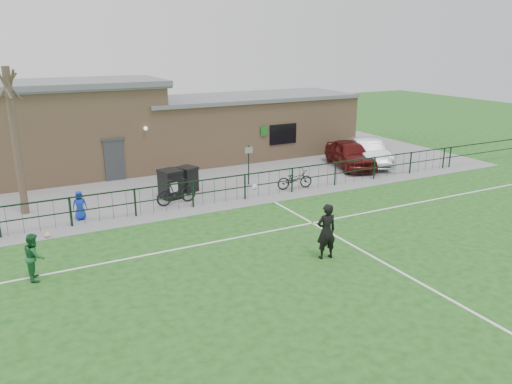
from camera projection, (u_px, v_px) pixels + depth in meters
name	position (u px, v px, depth m)	size (l,w,h in m)	color
ground	(330.00, 273.00, 15.48)	(90.00, 90.00, 0.00)	#1A4E17
paving_strip	(183.00, 174.00, 26.94)	(34.00, 13.00, 0.02)	slate
pitch_line_touch	(227.00, 204.00, 22.10)	(28.00, 0.10, 0.01)	white
pitch_line_mid	(268.00, 231.00, 18.88)	(28.00, 0.10, 0.01)	white
pitch_line_perp	(380.00, 261.00, 16.37)	(0.10, 16.00, 0.01)	white
perimeter_fence	(225.00, 190.00, 22.10)	(28.00, 0.10, 1.20)	black
bare_tree	(16.00, 143.00, 19.98)	(0.30, 0.30, 6.00)	#48372B
wheelie_bin_left	(170.00, 185.00, 22.70)	(0.82, 0.93, 1.24)	black
wheelie_bin_right	(187.00, 180.00, 23.77)	(0.73, 0.83, 1.11)	black
sign_post	(249.00, 165.00, 24.74)	(0.06, 0.06, 2.00)	black
car_maroon	(350.00, 154.00, 28.24)	(1.80, 4.48, 1.53)	#4A0E0D
car_silver	(368.00, 152.00, 28.91)	(1.58, 4.52, 1.49)	#B8BAC0
bicycle_d	(176.00, 192.00, 21.86)	(0.54, 1.91, 1.15)	black
bicycle_e	(295.00, 179.00, 24.19)	(0.63, 1.80, 0.95)	black
spectator_child	(80.00, 205.00, 19.95)	(0.58, 0.38, 1.19)	#132FB5
goalkeeper_kick	(325.00, 230.00, 16.37)	(1.30, 3.88, 1.89)	black
outfield_player	(34.00, 256.00, 14.94)	(0.71, 0.55, 1.45)	#1A5C2C
ball_ground	(47.00, 235.00, 18.24)	(0.22, 0.22, 0.22)	white
clubhouse	(149.00, 127.00, 28.45)	(24.25, 5.40, 4.96)	tan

